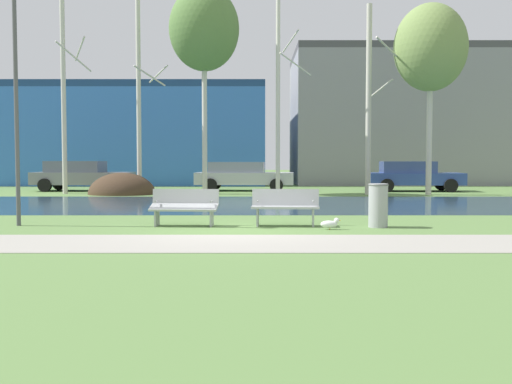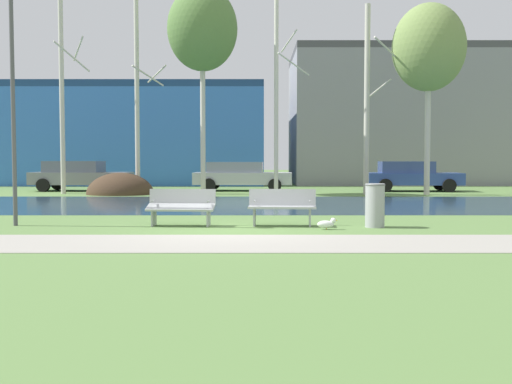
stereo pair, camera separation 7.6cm
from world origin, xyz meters
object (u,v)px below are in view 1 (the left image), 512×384
object	(u,v)px
streetlamp	(12,58)
bench_right	(283,206)
parked_sedan_second_silver	(240,175)
seagull	(327,224)
trash_bin	(375,205)
parked_hatch_third_blue	(410,175)
parked_van_nearest_grey	(78,175)
bench_left	(182,206)

from	to	relation	value
streetlamp	bench_right	bearing A→B (deg)	-0.51
parked_sedan_second_silver	streetlamp	bearing A→B (deg)	-107.80
bench_right	seagull	xyz separation A→B (m)	(0.97, -0.76, -0.34)
bench_right	parked_sedan_second_silver	distance (m)	15.70
seagull	trash_bin	bearing A→B (deg)	21.69
trash_bin	streetlamp	world-z (taller)	streetlamp
streetlamp	parked_hatch_third_blue	world-z (taller)	streetlamp
parked_van_nearest_grey	parked_sedan_second_silver	size ratio (longest dim) A/B	1.00
parked_van_nearest_grey	parked_hatch_third_blue	bearing A→B (deg)	-0.79
bench_left	parked_hatch_third_blue	xyz separation A→B (m)	(9.33, 15.30, 0.30)
trash_bin	parked_hatch_third_blue	bearing A→B (deg)	72.95
bench_right	streetlamp	world-z (taller)	streetlamp
bench_left	parked_van_nearest_grey	distance (m)	16.97
bench_left	bench_right	distance (m)	2.40
trash_bin	streetlamp	xyz separation A→B (m)	(-8.52, 0.35, 3.43)
streetlamp	parked_hatch_third_blue	xyz separation A→B (m)	(13.29, 15.24, -3.19)
bench_right	parked_hatch_third_blue	bearing A→B (deg)	65.64
bench_left	parked_sedan_second_silver	bearing A→B (deg)	86.22
bench_right	streetlamp	distance (m)	7.26
seagull	parked_hatch_third_blue	world-z (taller)	parked_hatch_third_blue
streetlamp	parked_van_nearest_grey	bearing A→B (deg)	100.62
seagull	parked_van_nearest_grey	distance (m)	19.24
bench_left	parked_sedan_second_silver	size ratio (longest dim) A/B	0.33
seagull	streetlamp	distance (m)	8.32
streetlamp	parked_sedan_second_silver	world-z (taller)	streetlamp
bench_right	parked_sedan_second_silver	size ratio (longest dim) A/B	0.33
parked_sedan_second_silver	parked_van_nearest_grey	bearing A→B (deg)	-179.13
bench_right	trash_bin	size ratio (longest dim) A/B	1.60
seagull	parked_sedan_second_silver	bearing A→B (deg)	98.12
bench_right	bench_left	bearing A→B (deg)	180.00
trash_bin	parked_hatch_third_blue	size ratio (longest dim) A/B	0.22
bench_left	streetlamp	distance (m)	5.28
bench_right	seagull	bearing A→B (deg)	-37.80
bench_left	streetlamp	bearing A→B (deg)	179.18
trash_bin	bench_left	bearing A→B (deg)	176.36
streetlamp	bench_left	bearing A→B (deg)	-0.82
bench_left	parked_hatch_third_blue	world-z (taller)	parked_hatch_third_blue
parked_van_nearest_grey	parked_hatch_third_blue	size ratio (longest dim) A/B	1.06
trash_bin	parked_hatch_third_blue	world-z (taller)	parked_hatch_third_blue
parked_sedan_second_silver	parked_hatch_third_blue	size ratio (longest dim) A/B	1.06
bench_left	streetlamp	size ratio (longest dim) A/B	0.27
bench_right	parked_hatch_third_blue	world-z (taller)	parked_hatch_third_blue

